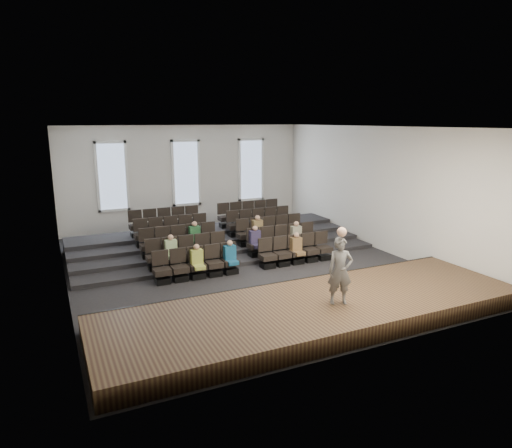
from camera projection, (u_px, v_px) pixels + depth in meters
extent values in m
plane|color=black|center=(243.00, 266.00, 16.79)|extent=(14.00, 14.00, 0.00)
cube|color=white|center=(242.00, 127.00, 15.67)|extent=(12.00, 14.00, 0.02)
cube|color=silver|center=(186.00, 177.00, 22.43)|extent=(12.00, 0.04, 5.00)
cube|color=silver|center=(368.00, 247.00, 10.03)|extent=(12.00, 0.04, 5.00)
cube|color=silver|center=(59.00, 213.00, 13.75)|extent=(0.04, 14.00, 5.00)
cube|color=silver|center=(377.00, 188.00, 18.71)|extent=(0.04, 14.00, 5.00)
cube|color=#4F3B22|center=(318.00, 310.00, 12.22)|extent=(11.80, 3.60, 0.50)
cube|color=black|center=(286.00, 289.00, 13.79)|extent=(11.80, 0.06, 0.52)
cube|color=black|center=(220.00, 248.00, 18.82)|extent=(11.80, 4.80, 0.15)
cube|color=black|center=(216.00, 243.00, 19.27)|extent=(11.80, 3.75, 0.30)
cube|color=black|center=(212.00, 239.00, 19.72)|extent=(11.80, 2.70, 0.45)
cube|color=black|center=(208.00, 234.00, 20.16)|extent=(11.80, 1.65, 0.60)
cube|color=black|center=(163.00, 280.00, 14.95)|extent=(0.47, 0.43, 0.20)
cube|color=black|center=(162.00, 271.00, 14.88)|extent=(0.55, 0.50, 0.19)
cube|color=black|center=(160.00, 258.00, 14.97)|extent=(0.55, 0.08, 0.50)
cube|color=black|center=(180.00, 278.00, 15.19)|extent=(0.47, 0.43, 0.20)
cube|color=black|center=(180.00, 269.00, 15.12)|extent=(0.55, 0.50, 0.19)
cube|color=black|center=(178.00, 255.00, 15.22)|extent=(0.55, 0.08, 0.50)
cube|color=black|center=(198.00, 275.00, 15.44)|extent=(0.47, 0.43, 0.20)
cube|color=black|center=(197.00, 267.00, 15.37)|extent=(0.55, 0.50, 0.19)
cube|color=black|center=(195.00, 253.00, 15.46)|extent=(0.55, 0.08, 0.50)
cube|color=black|center=(214.00, 273.00, 15.69)|extent=(0.47, 0.43, 0.20)
cube|color=black|center=(214.00, 264.00, 15.62)|extent=(0.55, 0.50, 0.19)
cube|color=black|center=(212.00, 251.00, 15.71)|extent=(0.55, 0.08, 0.50)
cube|color=black|center=(230.00, 270.00, 15.93)|extent=(0.47, 0.43, 0.20)
cube|color=black|center=(230.00, 262.00, 15.87)|extent=(0.55, 0.50, 0.19)
cube|color=black|center=(228.00, 249.00, 15.96)|extent=(0.55, 0.08, 0.50)
cube|color=black|center=(268.00, 265.00, 16.53)|extent=(0.47, 0.43, 0.20)
cube|color=black|center=(268.00, 257.00, 16.46)|extent=(0.55, 0.50, 0.19)
cube|color=black|center=(265.00, 244.00, 16.56)|extent=(0.55, 0.08, 0.50)
cube|color=black|center=(282.00, 263.00, 16.78)|extent=(0.47, 0.43, 0.20)
cube|color=black|center=(282.00, 255.00, 16.71)|extent=(0.55, 0.50, 0.19)
cube|color=black|center=(280.00, 243.00, 16.80)|extent=(0.55, 0.08, 0.50)
cube|color=black|center=(296.00, 261.00, 17.03)|extent=(0.47, 0.43, 0.20)
cube|color=black|center=(296.00, 253.00, 16.96)|extent=(0.55, 0.50, 0.19)
cube|color=black|center=(294.00, 241.00, 17.05)|extent=(0.55, 0.08, 0.50)
cube|color=black|center=(310.00, 259.00, 17.27)|extent=(0.47, 0.43, 0.20)
cube|color=black|center=(310.00, 251.00, 17.20)|extent=(0.55, 0.50, 0.19)
cube|color=black|center=(308.00, 239.00, 17.30)|extent=(0.55, 0.08, 0.50)
cube|color=black|center=(323.00, 257.00, 17.52)|extent=(0.47, 0.43, 0.20)
cube|color=black|center=(324.00, 249.00, 17.45)|extent=(0.55, 0.50, 0.19)
cube|color=black|center=(321.00, 237.00, 17.55)|extent=(0.55, 0.08, 0.50)
cube|color=black|center=(155.00, 267.00, 15.84)|extent=(0.47, 0.43, 0.20)
cube|color=black|center=(155.00, 258.00, 15.77)|extent=(0.55, 0.50, 0.19)
cube|color=black|center=(153.00, 246.00, 15.86)|extent=(0.55, 0.08, 0.50)
cube|color=black|center=(172.00, 265.00, 16.09)|extent=(0.47, 0.43, 0.20)
cube|color=black|center=(172.00, 256.00, 16.02)|extent=(0.55, 0.50, 0.19)
cube|color=black|center=(170.00, 244.00, 16.11)|extent=(0.55, 0.08, 0.50)
cube|color=black|center=(188.00, 262.00, 16.33)|extent=(0.47, 0.43, 0.20)
cube|color=black|center=(188.00, 254.00, 16.27)|extent=(0.55, 0.50, 0.19)
cube|color=black|center=(186.00, 242.00, 16.36)|extent=(0.55, 0.08, 0.50)
cube|color=black|center=(204.00, 260.00, 16.58)|extent=(0.47, 0.43, 0.20)
cube|color=black|center=(204.00, 252.00, 16.51)|extent=(0.55, 0.50, 0.19)
cube|color=black|center=(202.00, 240.00, 16.61)|extent=(0.55, 0.08, 0.50)
cube|color=black|center=(220.00, 258.00, 16.83)|extent=(0.47, 0.43, 0.20)
cube|color=black|center=(220.00, 250.00, 16.76)|extent=(0.55, 0.50, 0.19)
cube|color=black|center=(217.00, 238.00, 16.85)|extent=(0.55, 0.08, 0.50)
cube|color=black|center=(255.00, 254.00, 17.43)|extent=(0.47, 0.43, 0.20)
cube|color=black|center=(255.00, 246.00, 17.36)|extent=(0.55, 0.50, 0.19)
cube|color=black|center=(253.00, 234.00, 17.45)|extent=(0.55, 0.08, 0.50)
cube|color=black|center=(269.00, 252.00, 17.67)|extent=(0.47, 0.43, 0.20)
cube|color=black|center=(269.00, 244.00, 17.60)|extent=(0.55, 0.50, 0.19)
cube|color=black|center=(267.00, 232.00, 17.70)|extent=(0.55, 0.08, 0.50)
cube|color=black|center=(283.00, 250.00, 17.92)|extent=(0.47, 0.43, 0.20)
cube|color=black|center=(283.00, 242.00, 17.85)|extent=(0.55, 0.50, 0.19)
cube|color=black|center=(281.00, 231.00, 17.95)|extent=(0.55, 0.08, 0.50)
cube|color=black|center=(296.00, 248.00, 18.17)|extent=(0.47, 0.43, 0.20)
cube|color=black|center=(296.00, 241.00, 18.10)|extent=(0.55, 0.50, 0.19)
cube|color=black|center=(294.00, 229.00, 18.19)|extent=(0.55, 0.08, 0.50)
cube|color=black|center=(309.00, 246.00, 18.41)|extent=(0.47, 0.43, 0.20)
cube|color=black|center=(309.00, 239.00, 18.35)|extent=(0.55, 0.50, 0.19)
cube|color=black|center=(307.00, 228.00, 18.44)|extent=(0.55, 0.08, 0.50)
cube|color=black|center=(148.00, 255.00, 16.73)|extent=(0.47, 0.42, 0.20)
cube|color=black|center=(148.00, 247.00, 16.66)|extent=(0.55, 0.50, 0.19)
cube|color=black|center=(146.00, 235.00, 16.76)|extent=(0.55, 0.08, 0.50)
cube|color=black|center=(165.00, 253.00, 16.98)|extent=(0.47, 0.42, 0.20)
cube|color=black|center=(164.00, 245.00, 16.91)|extent=(0.55, 0.50, 0.19)
cube|color=black|center=(162.00, 233.00, 17.01)|extent=(0.55, 0.08, 0.50)
cube|color=black|center=(180.00, 251.00, 17.23)|extent=(0.47, 0.42, 0.20)
cube|color=black|center=(180.00, 243.00, 17.16)|extent=(0.55, 0.50, 0.19)
cube|color=black|center=(178.00, 231.00, 17.25)|extent=(0.55, 0.08, 0.50)
cube|color=black|center=(195.00, 249.00, 17.48)|extent=(0.47, 0.42, 0.20)
cube|color=black|center=(195.00, 241.00, 17.41)|extent=(0.55, 0.50, 0.19)
cube|color=black|center=(193.00, 230.00, 17.50)|extent=(0.55, 0.08, 0.50)
cube|color=black|center=(210.00, 247.00, 17.72)|extent=(0.47, 0.42, 0.20)
cube|color=black|center=(210.00, 240.00, 17.65)|extent=(0.55, 0.50, 0.19)
cube|color=black|center=(208.00, 228.00, 17.75)|extent=(0.55, 0.08, 0.50)
cube|color=black|center=(244.00, 243.00, 18.32)|extent=(0.47, 0.42, 0.20)
cube|color=black|center=(244.00, 236.00, 18.25)|extent=(0.55, 0.50, 0.19)
cube|color=black|center=(242.00, 225.00, 18.35)|extent=(0.55, 0.08, 0.50)
cube|color=black|center=(258.00, 242.00, 18.57)|extent=(0.47, 0.42, 0.20)
cube|color=black|center=(258.00, 234.00, 18.50)|extent=(0.55, 0.50, 0.19)
cube|color=black|center=(256.00, 223.00, 18.59)|extent=(0.55, 0.08, 0.50)
cube|color=black|center=(271.00, 240.00, 18.81)|extent=(0.47, 0.42, 0.20)
cube|color=black|center=(271.00, 233.00, 18.75)|extent=(0.55, 0.50, 0.19)
cube|color=black|center=(269.00, 222.00, 18.84)|extent=(0.55, 0.08, 0.50)
cube|color=black|center=(284.00, 238.00, 19.06)|extent=(0.47, 0.42, 0.20)
cube|color=black|center=(284.00, 231.00, 18.99)|extent=(0.55, 0.50, 0.19)
cube|color=black|center=(282.00, 221.00, 19.09)|extent=(0.55, 0.08, 0.50)
cube|color=black|center=(296.00, 237.00, 19.31)|extent=(0.47, 0.42, 0.20)
cube|color=black|center=(296.00, 230.00, 19.24)|extent=(0.55, 0.50, 0.19)
cube|color=black|center=(294.00, 219.00, 19.33)|extent=(0.55, 0.08, 0.50)
cube|color=black|center=(142.00, 244.00, 17.63)|extent=(0.47, 0.42, 0.20)
cube|color=black|center=(142.00, 236.00, 17.56)|extent=(0.55, 0.50, 0.19)
cube|color=black|center=(140.00, 225.00, 17.65)|extent=(0.55, 0.08, 0.50)
cube|color=black|center=(158.00, 242.00, 17.88)|extent=(0.47, 0.42, 0.20)
cube|color=black|center=(157.00, 235.00, 17.81)|extent=(0.55, 0.50, 0.19)
cube|color=black|center=(156.00, 223.00, 17.90)|extent=(0.55, 0.08, 0.50)
cube|color=black|center=(173.00, 241.00, 18.12)|extent=(0.47, 0.42, 0.20)
cube|color=black|center=(172.00, 233.00, 18.05)|extent=(0.55, 0.50, 0.19)
cube|color=black|center=(171.00, 222.00, 18.15)|extent=(0.55, 0.08, 0.50)
cube|color=black|center=(187.00, 239.00, 18.37)|extent=(0.47, 0.42, 0.20)
cube|color=black|center=(187.00, 232.00, 18.30)|extent=(0.55, 0.50, 0.19)
cube|color=black|center=(185.00, 221.00, 18.39)|extent=(0.55, 0.08, 0.50)
cube|color=black|center=(202.00, 237.00, 18.62)|extent=(0.47, 0.42, 0.20)
cube|color=black|center=(201.00, 230.00, 18.55)|extent=(0.55, 0.50, 0.19)
cube|color=black|center=(199.00, 219.00, 18.64)|extent=(0.55, 0.08, 0.50)
cube|color=black|center=(234.00, 234.00, 19.21)|extent=(0.47, 0.42, 0.20)
cube|color=black|center=(234.00, 227.00, 19.15)|extent=(0.55, 0.50, 0.19)
cube|color=black|center=(232.00, 216.00, 19.24)|extent=(0.55, 0.08, 0.50)
cube|color=black|center=(247.00, 232.00, 19.46)|extent=(0.47, 0.42, 0.20)
cube|color=black|center=(247.00, 225.00, 19.39)|extent=(0.55, 0.50, 0.19)
cube|color=black|center=(245.00, 215.00, 19.49)|extent=(0.55, 0.08, 0.50)
cube|color=black|center=(260.00, 231.00, 19.71)|extent=(0.47, 0.42, 0.20)
cube|color=black|center=(260.00, 224.00, 19.64)|extent=(0.55, 0.50, 0.19)
cube|color=black|center=(258.00, 214.00, 19.73)|extent=(0.55, 0.08, 0.50)
cube|color=black|center=(272.00, 230.00, 19.96)|extent=(0.47, 0.42, 0.20)
cube|color=black|center=(272.00, 223.00, 19.89)|extent=(0.55, 0.50, 0.19)
cube|color=black|center=(270.00, 213.00, 19.98)|extent=(0.55, 0.08, 0.50)
cube|color=black|center=(284.00, 228.00, 20.20)|extent=(0.47, 0.42, 0.20)
cube|color=black|center=(285.00, 221.00, 20.13)|extent=(0.55, 0.50, 0.19)
cube|color=black|center=(282.00, 211.00, 20.23)|extent=(0.55, 0.08, 0.50)
cube|color=black|center=(137.00, 234.00, 18.52)|extent=(0.47, 0.42, 0.20)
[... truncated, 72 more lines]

